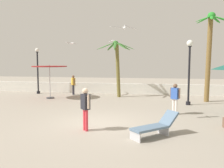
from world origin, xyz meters
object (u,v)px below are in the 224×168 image
patio_umbrella_1 (50,69)px  guest_0 (85,105)px  palm_tree_0 (117,59)px  guest_1 (73,83)px  palm_tree_1 (209,47)px  lamp_post_0 (38,68)px  guest_2 (175,96)px  lounge_chair_0 (155,126)px  seagull_1 (113,41)px  seagull_0 (72,43)px  lamp_post_1 (189,64)px  seagull_2 (124,28)px

patio_umbrella_1 → guest_0: (4.79, -7.32, -1.15)m
palm_tree_0 → guest_1: size_ratio=2.69×
palm_tree_1 → lamp_post_0: bearing=172.4°
guest_2 → lounge_chair_0: bearing=-104.6°
palm_tree_0 → lounge_chair_0: (2.82, -9.13, -2.43)m
guest_2 → guest_0: bearing=-135.9°
patio_umbrella_1 → palm_tree_1: size_ratio=0.42×
guest_2 → patio_umbrella_1: bearing=155.8°
palm_tree_1 → guest_2: 5.61m
guest_2 → seagull_1: bearing=118.5°
palm_tree_1 → seagull_0: bearing=175.8°
palm_tree_1 → lamp_post_1: palm_tree_1 is taller
guest_1 → seagull_1: (2.79, 2.61, 3.49)m
lamp_post_1 → seagull_2: (-3.39, -4.78, 1.58)m
lamp_post_1 → patio_umbrella_1: bearing=174.3°
seagull_1 → seagull_2: seagull_1 is taller
lamp_post_1 → guest_1: bearing=160.2°
guest_2 → seagull_1: seagull_1 is taller
patio_umbrella_1 → lamp_post_0: (-2.07, 2.23, -0.00)m
lounge_chair_0 → guest_0: size_ratio=1.06×
lamp_post_1 → guest_0: bearing=-126.3°
palm_tree_0 → lounge_chair_0: palm_tree_0 is taller
seagull_0 → lamp_post_0: bearing=162.9°
palm_tree_0 → guest_1: (-3.60, 0.54, -1.88)m
seagull_0 → seagull_2: bearing=-55.3°
lounge_chair_0 → seagull_2: size_ratio=1.48×
seagull_0 → seagull_2: 8.43m
patio_umbrella_1 → seagull_2: (6.08, -5.73, 1.95)m
lamp_post_0 → guest_0: lamp_post_0 is taller
guest_0 → palm_tree_0: bearing=91.1°
lounge_chair_0 → seagull_1: seagull_1 is taller
palm_tree_1 → seagull_0: 9.65m
lamp_post_1 → seagull_1: 8.21m
seagull_1 → patio_umbrella_1: bearing=-129.1°
guest_0 → guest_2: 5.07m
seagull_1 → lamp_post_1: bearing=-45.0°
guest_1 → seagull_1: 5.18m
palm_tree_0 → guest_0: (0.16, -8.87, -1.81)m
palm_tree_1 → guest_2: (-2.46, -4.29, -2.65)m
lamp_post_1 → lamp_post_0: bearing=164.6°
patio_umbrella_1 → guest_0: bearing=-56.8°
palm_tree_0 → lounge_chair_0: size_ratio=2.39×
guest_0 → seagull_0: 9.69m
lamp_post_1 → guest_0: size_ratio=2.37×
palm_tree_1 → guest_0: (-6.10, -7.82, -2.57)m
seagull_0 → seagull_1: size_ratio=1.00×
seagull_0 → seagull_1: 4.34m
palm_tree_1 → lamp_post_0: size_ratio=1.56×
patio_umbrella_1 → palm_tree_0: (4.63, 1.55, 0.66)m
lamp_post_1 → lounge_chair_0: 7.27m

